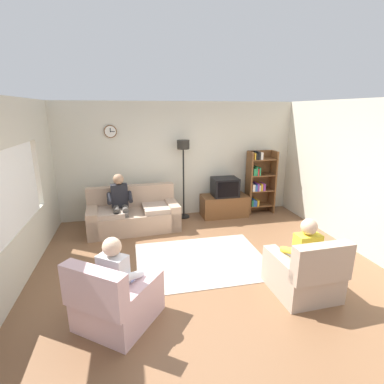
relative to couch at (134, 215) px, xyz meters
The scene contains 15 objects.
ground_plane 2.23m from the couch, 58.42° to the right, with size 12.00×12.00×0.00m, color brown.
back_wall_assembly 1.74m from the couch, 33.99° to the left, with size 6.20×0.17×2.70m.
left_wall_assembly 2.71m from the couch, 132.64° to the right, with size 0.12×5.80×2.70m.
right_wall 4.56m from the couch, 25.10° to the right, with size 0.12×5.80×2.70m, color beige.
couch is the anchor object (origin of this frame).
tv_stand 2.21m from the couch, ahead, with size 1.10×0.56×0.51m.
tv 2.24m from the couch, ahead, with size 0.60×0.49×0.44m.
bookshelf 3.16m from the couch, ahead, with size 0.68×0.36×1.55m.
floor_lamp 1.71m from the couch, 21.42° to the left, with size 0.28×0.28×1.85m.
armchair_near_window 2.91m from the couch, 95.39° to the right, with size 1.17×1.18×0.90m.
armchair_near_bookshelf 3.65m from the couch, 51.48° to the right, with size 0.83×0.90×0.90m.
area_rug 2.01m from the couch, 56.63° to the right, with size 2.20×1.70×0.01m, color #AD9E8E.
person_on_couch 0.48m from the couch, 156.97° to the right, with size 0.53×0.56×1.24m.
person_in_left_armchair 2.85m from the couch, 94.45° to the right, with size 0.62×0.64×1.12m.
person_in_right_armchair 3.59m from the couch, 50.62° to the right, with size 0.52×0.54×1.12m.
Camera 1 is at (-1.17, -4.12, 2.51)m, focal length 27.03 mm.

